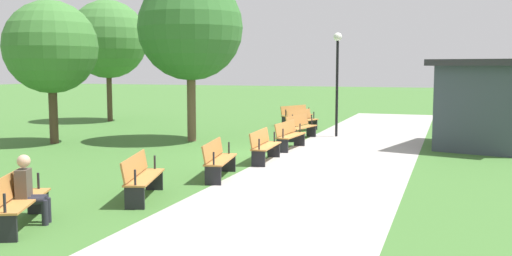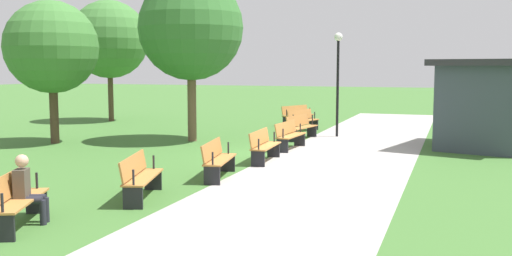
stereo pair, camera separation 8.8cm
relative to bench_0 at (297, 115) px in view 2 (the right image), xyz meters
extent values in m
plane|color=#3D6B2D|center=(8.90, 1.92, -0.47)|extent=(120.00, 120.00, 0.00)
cube|color=#A39E99|center=(8.90, 3.81, -0.47)|extent=(32.86, 4.16, 0.01)
cube|color=#B27538|center=(0.03, 0.06, -0.03)|extent=(1.84, 1.13, 0.04)
cube|color=#B27538|center=(-0.05, -0.12, 0.22)|extent=(1.71, 0.83, 0.40)
cube|color=black|center=(-0.75, 0.41, -0.26)|extent=(0.21, 0.37, 0.43)
cylinder|color=black|center=(-0.74, 0.42, 0.14)|extent=(0.06, 0.06, 0.30)
cube|color=black|center=(0.81, -0.28, -0.26)|extent=(0.21, 0.37, 0.43)
cylinder|color=black|center=(0.81, -0.26, 0.14)|extent=(0.06, 0.06, 0.30)
cube|color=#B27538|center=(2.47, 0.97, -0.03)|extent=(1.87, 0.95, 0.04)
cube|color=#B27538|center=(2.41, 0.78, 0.22)|extent=(1.77, 0.63, 0.40)
cube|color=black|center=(1.66, 1.22, -0.26)|extent=(0.17, 0.38, 0.43)
cylinder|color=black|center=(1.66, 1.24, 0.14)|extent=(0.05, 0.05, 0.30)
cube|color=black|center=(3.29, 0.72, -0.26)|extent=(0.17, 0.38, 0.43)
cylinder|color=black|center=(3.29, 0.74, 0.14)|extent=(0.05, 0.05, 0.30)
cube|color=#B27538|center=(5.01, 1.58, -0.03)|extent=(1.87, 0.75, 0.04)
cube|color=#B27538|center=(4.97, 1.38, 0.22)|extent=(1.81, 0.42, 0.40)
cube|color=black|center=(4.17, 1.73, -0.26)|extent=(0.13, 0.38, 0.43)
cylinder|color=black|center=(4.17, 1.75, 0.14)|extent=(0.05, 0.05, 0.30)
cube|color=black|center=(5.84, 1.43, -0.26)|extent=(0.13, 0.38, 0.43)
cylinder|color=black|center=(5.85, 1.45, 0.14)|extent=(0.05, 0.05, 0.30)
cube|color=#B27538|center=(7.59, 1.89, -0.03)|extent=(1.84, 0.55, 0.04)
cube|color=#B27538|center=(7.58, 1.69, 0.22)|extent=(1.82, 0.21, 0.40)
cube|color=black|center=(6.74, 1.94, -0.26)|extent=(0.08, 0.38, 0.43)
cylinder|color=black|center=(6.75, 1.96, 0.14)|extent=(0.05, 0.05, 0.30)
cube|color=black|center=(8.44, 1.84, -0.26)|extent=(0.08, 0.38, 0.43)
cylinder|color=black|center=(8.44, 1.86, 0.14)|extent=(0.05, 0.05, 0.30)
cube|color=#B27538|center=(10.20, 1.89, -0.03)|extent=(1.84, 0.55, 0.04)
cube|color=#B27538|center=(10.21, 1.69, 0.22)|extent=(1.82, 0.21, 0.40)
cube|color=black|center=(9.35, 1.84, -0.26)|extent=(0.08, 0.38, 0.43)
cylinder|color=black|center=(9.35, 1.86, 0.14)|extent=(0.05, 0.05, 0.30)
cube|color=black|center=(11.05, 1.94, -0.26)|extent=(0.08, 0.38, 0.43)
cylinder|color=black|center=(11.05, 1.96, 0.14)|extent=(0.05, 0.05, 0.30)
cube|color=#B27538|center=(12.79, 1.58, -0.03)|extent=(1.87, 0.75, 0.04)
cube|color=#B27538|center=(12.82, 1.38, 0.22)|extent=(1.81, 0.42, 0.40)
cube|color=black|center=(11.95, 1.43, -0.26)|extent=(0.13, 0.38, 0.43)
cylinder|color=black|center=(11.95, 1.45, 0.14)|extent=(0.05, 0.05, 0.30)
cube|color=black|center=(13.62, 1.73, -0.26)|extent=(0.13, 0.38, 0.43)
cylinder|color=black|center=(13.62, 1.75, 0.14)|extent=(0.05, 0.05, 0.30)
cube|color=#B27538|center=(15.32, 0.97, -0.03)|extent=(1.87, 0.95, 0.04)
cube|color=#B27538|center=(15.38, 0.78, 0.22)|extent=(1.77, 0.63, 0.40)
cube|color=black|center=(14.51, 0.72, -0.26)|extent=(0.17, 0.38, 0.43)
cylinder|color=black|center=(14.50, 0.74, 0.14)|extent=(0.05, 0.05, 0.30)
cube|color=black|center=(16.13, 1.22, -0.26)|extent=(0.17, 0.38, 0.43)
cylinder|color=black|center=(16.13, 1.24, 0.14)|extent=(0.05, 0.05, 0.30)
cube|color=#B27538|center=(17.76, 0.06, -0.03)|extent=(1.84, 1.13, 0.04)
cube|color=#B27538|center=(17.84, -0.12, 0.22)|extent=(1.71, 0.83, 0.40)
cube|color=black|center=(16.99, -0.28, -0.26)|extent=(0.21, 0.37, 0.43)
cylinder|color=black|center=(16.98, -0.26, 0.14)|extent=(0.06, 0.06, 0.30)
cube|color=black|center=(18.54, 0.41, -0.26)|extent=(0.21, 0.37, 0.43)
cylinder|color=black|center=(18.53, 0.42, 0.14)|extent=(0.06, 0.06, 0.30)
cube|color=#4C4238|center=(17.62, -0.02, 0.23)|extent=(0.37, 0.31, 0.50)
sphere|color=tan|center=(17.62, 0.00, 0.62)|extent=(0.22, 0.22, 0.22)
cylinder|color=#23232D|center=(17.47, 0.11, -0.04)|extent=(0.26, 0.38, 0.13)
cylinder|color=#23232D|center=(17.40, 0.27, -0.26)|extent=(0.14, 0.14, 0.43)
cylinder|color=#23232D|center=(17.63, 0.18, -0.04)|extent=(0.26, 0.38, 0.13)
cylinder|color=#23232D|center=(17.56, 0.35, -0.26)|extent=(0.14, 0.14, 0.43)
cylinder|color=#4C3828|center=(8.95, -6.34, 0.68)|extent=(0.30, 0.30, 2.31)
sphere|color=#3D7533|center=(8.95, -6.34, 2.88)|extent=(3.20, 3.20, 3.20)
cylinder|color=brown|center=(6.77, -2.07, 0.94)|extent=(0.31, 0.31, 2.84)
sphere|color=#336B2D|center=(6.77, -2.07, 3.57)|extent=(3.73, 3.73, 3.73)
cylinder|color=#4C3828|center=(1.24, -9.17, 0.91)|extent=(0.26, 0.26, 2.77)
sphere|color=#3D7533|center=(1.24, -9.17, 3.53)|extent=(3.79, 3.79, 3.79)
cylinder|color=black|center=(3.74, 2.62, 1.36)|extent=(0.10, 0.10, 3.66)
sphere|color=white|center=(3.74, 2.62, 3.33)|extent=(0.32, 0.32, 0.32)
cube|color=#38424C|center=(5.20, 7.92, 0.88)|extent=(4.08, 3.38, 2.70)
cube|color=#28282D|center=(5.20, 7.92, 2.33)|extent=(4.69, 3.99, 0.20)
camera|label=1|loc=(25.23, 6.78, 2.19)|focal=39.76mm
camera|label=2|loc=(25.21, 6.86, 2.19)|focal=39.76mm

